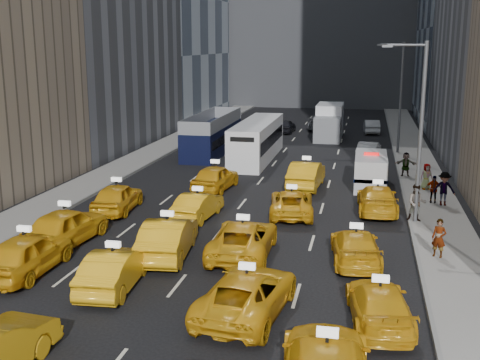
{
  "coord_description": "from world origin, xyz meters",
  "views": [
    {
      "loc": [
        6.68,
        -18.18,
        8.89
      ],
      "look_at": [
        0.44,
        11.36,
        2.0
      ],
      "focal_mm": 45.0,
      "sensor_mm": 36.0,
      "label": 1
    }
  ],
  "objects_px": {
    "double_decker": "(213,134)",
    "pedestrian_0": "(439,238)",
    "city_bus": "(257,141)",
    "box_truck": "(329,122)",
    "nypd_van": "(371,171)"
  },
  "relations": [
    {
      "from": "city_bus",
      "to": "pedestrian_0",
      "type": "relative_size",
      "value": 7.1
    },
    {
      "from": "city_bus",
      "to": "pedestrian_0",
      "type": "distance_m",
      "value": 23.5
    },
    {
      "from": "nypd_van",
      "to": "city_bus",
      "type": "distance_m",
      "value": 11.5
    },
    {
      "from": "nypd_van",
      "to": "pedestrian_0",
      "type": "distance_m",
      "value": 13.27
    },
    {
      "from": "nypd_van",
      "to": "double_decker",
      "type": "height_order",
      "value": "double_decker"
    },
    {
      "from": "double_decker",
      "to": "box_truck",
      "type": "relative_size",
      "value": 1.54
    },
    {
      "from": "nypd_van",
      "to": "pedestrian_0",
      "type": "height_order",
      "value": "nypd_van"
    },
    {
      "from": "box_truck",
      "to": "nypd_van",
      "type": "bearing_deg",
      "value": -86.39
    },
    {
      "from": "city_bus",
      "to": "pedestrian_0",
      "type": "xyz_separation_m",
      "value": [
        11.44,
        -20.52,
        -0.51
      ]
    },
    {
      "from": "box_truck",
      "to": "pedestrian_0",
      "type": "height_order",
      "value": "box_truck"
    },
    {
      "from": "double_decker",
      "to": "pedestrian_0",
      "type": "xyz_separation_m",
      "value": [
        15.58,
        -22.67,
        -0.61
      ]
    },
    {
      "from": "nypd_van",
      "to": "double_decker",
      "type": "distance_m",
      "value": 16.07
    },
    {
      "from": "nypd_van",
      "to": "box_truck",
      "type": "xyz_separation_m",
      "value": [
        -3.88,
        19.43,
        0.59
      ]
    },
    {
      "from": "double_decker",
      "to": "city_bus",
      "type": "bearing_deg",
      "value": -32.01
    },
    {
      "from": "double_decker",
      "to": "pedestrian_0",
      "type": "bearing_deg",
      "value": -60.03
    }
  ]
}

